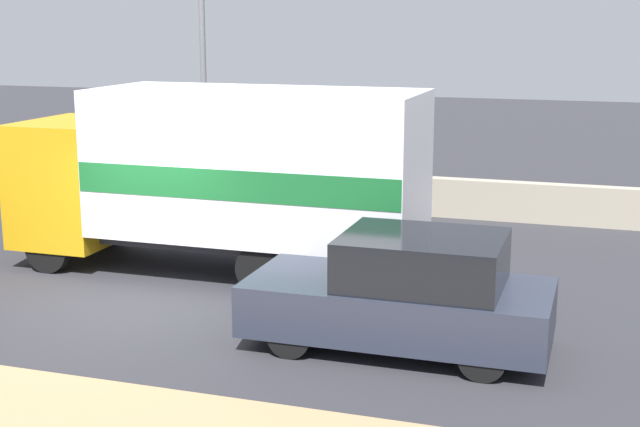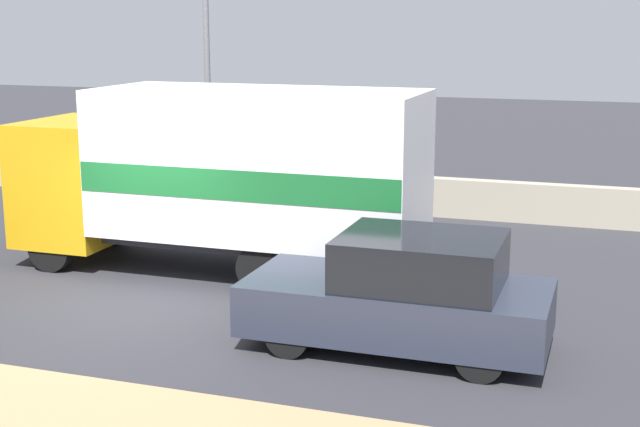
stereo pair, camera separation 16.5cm
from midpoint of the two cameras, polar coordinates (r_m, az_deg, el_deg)
ground_plane at (r=14.98m, az=-11.54°, el=-5.49°), size 80.00×80.00×0.00m
stone_wall_backdrop at (r=21.90m, az=-1.10°, el=1.64°), size 60.00×0.35×0.90m
street_lamp at (r=21.24m, az=-7.08°, el=12.13°), size 0.56×0.28×7.82m
box_truck at (r=16.01m, az=-5.69°, el=2.67°), size 7.46×2.43×3.33m
car_hatchback at (r=12.45m, az=5.76°, el=-5.14°), size 4.21×1.89×1.64m
pedestrian at (r=24.02m, az=-16.86°, el=3.03°), size 0.36×0.36×1.64m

